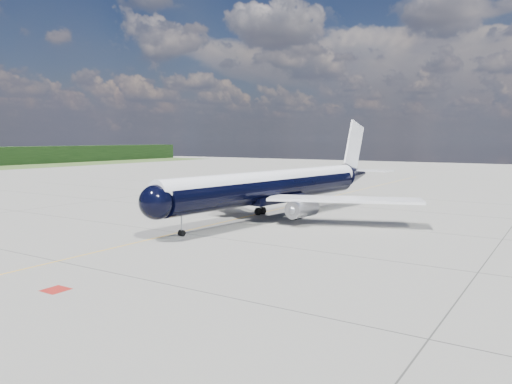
{
  "coord_description": "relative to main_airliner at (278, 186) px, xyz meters",
  "views": [
    {
      "loc": [
        35.74,
        -30.18,
        10.11
      ],
      "look_at": [
        4.95,
        17.87,
        4.0
      ],
      "focal_mm": 35.0,
      "sensor_mm": 36.0,
      "label": 1
    }
  ],
  "objects": [
    {
      "name": "ground",
      "position": [
        -3.59,
        4.86,
        -4.06
      ],
      "size": [
        320.0,
        320.0,
        0.0
      ],
      "primitive_type": "plane",
      "color": "gray",
      "rests_on": "ground"
    },
    {
      "name": "taxiway_centerline",
      "position": [
        -3.59,
        -0.14,
        -4.06
      ],
      "size": [
        0.16,
        160.0,
        0.01
      ],
      "primitive_type": "cube",
      "color": "#FFB10D",
      "rests_on": "ground"
    },
    {
      "name": "red_marking",
      "position": [
        3.21,
        -35.14,
        -4.06
      ],
      "size": [
        1.6,
        1.6,
        0.01
      ],
      "primitive_type": "cube",
      "color": "maroon",
      "rests_on": "ground"
    },
    {
      "name": "main_airliner",
      "position": [
        0.0,
        0.0,
        0.0
      ],
      "size": [
        36.94,
        45.26,
        13.08
      ],
      "rotation": [
        0.0,
        0.0,
        -0.12
      ],
      "color": "black",
      "rests_on": "ground"
    }
  ]
}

